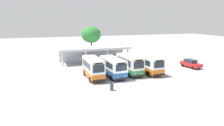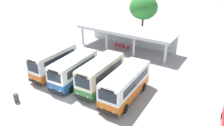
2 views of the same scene
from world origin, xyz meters
TOP-DOWN VIEW (x-y plane):
  - ground_plane at (0.00, 0.00)m, footprint 180.00×180.00m
  - city_bus_nearest_orange at (-4.74, 4.59)m, footprint 2.37×6.57m
  - city_bus_second_in_row at (-1.41, 4.50)m, footprint 2.73×6.93m
  - city_bus_middle_cream at (1.92, 5.17)m, footprint 2.54×6.94m
  - city_bus_fourth_amber at (5.26, 4.84)m, footprint 2.68×7.48m
  - parked_car_flank at (15.42, 5.43)m, footprint 2.15×4.41m
  - terminal_canopy at (-1.39, 17.51)m, footprint 15.82×4.90m
  - waiting_chair_end_by_column at (-2.84, 16.34)m, footprint 0.46×0.46m
  - waiting_chair_second_from_end at (-2.11, 16.21)m, footprint 0.46×0.46m
  - waiting_chair_middle_seat at (-1.38, 16.30)m, footprint 0.46×0.46m
  - waiting_chair_fourth_seat at (-0.64, 16.28)m, footprint 0.46×0.46m
  - roadside_tree_behind_canopy at (-0.93, 21.98)m, footprint 4.74×4.74m
  - litter_bin_apron at (-3.78, -1.79)m, footprint 0.49×0.49m

SIDE VIEW (x-z plane):
  - ground_plane at x=0.00m, z-range 0.00..0.00m
  - litter_bin_apron at x=-3.78m, z-range 0.01..0.91m
  - waiting_chair_end_by_column at x=-2.84m, z-range 0.09..0.95m
  - waiting_chair_second_from_end at x=-2.11m, z-range 0.09..0.95m
  - waiting_chair_middle_seat at x=-1.38m, z-range 0.09..0.95m
  - waiting_chair_fourth_seat at x=-0.64m, z-range 0.09..0.95m
  - parked_car_flank at x=15.42m, z-range 0.02..1.64m
  - city_bus_fourth_amber at x=5.26m, z-range 0.17..3.27m
  - city_bus_second_in_row at x=-1.41m, z-range 0.17..3.29m
  - city_bus_middle_cream at x=1.92m, z-range 0.17..3.42m
  - city_bus_nearest_orange at x=-4.74m, z-range 0.17..3.50m
  - terminal_canopy at x=-1.39m, z-range 0.89..4.29m
  - roadside_tree_behind_canopy at x=-0.93m, z-range 1.90..9.75m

